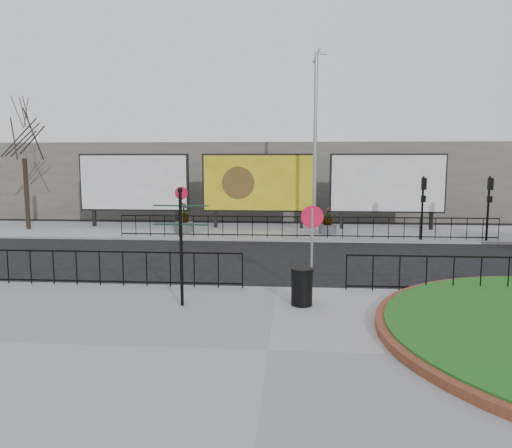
# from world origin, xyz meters

# --- Properties ---
(ground) EXTENTS (90.00, 90.00, 0.00)m
(ground) POSITION_xyz_m (0.00, 0.00, 0.00)
(ground) COLOR black
(ground) RESTS_ON ground
(pavement_near) EXTENTS (30.00, 10.00, 0.12)m
(pavement_near) POSITION_xyz_m (0.00, -5.00, 0.06)
(pavement_near) COLOR gray
(pavement_near) RESTS_ON ground
(pavement_far) EXTENTS (44.00, 6.00, 0.12)m
(pavement_far) POSITION_xyz_m (0.00, 12.00, 0.06)
(pavement_far) COLOR gray
(pavement_far) RESTS_ON ground
(railing_near_left) EXTENTS (10.00, 0.10, 1.10)m
(railing_near_left) POSITION_xyz_m (-6.00, -0.30, 0.67)
(railing_near_left) COLOR black
(railing_near_left) RESTS_ON pavement_near
(railing_near_right) EXTENTS (9.00, 0.10, 1.10)m
(railing_near_right) POSITION_xyz_m (6.50, -0.30, 0.67)
(railing_near_right) COLOR black
(railing_near_right) RESTS_ON pavement_near
(railing_far) EXTENTS (18.00, 0.10, 1.10)m
(railing_far) POSITION_xyz_m (1.00, 9.30, 0.67)
(railing_far) COLOR black
(railing_far) RESTS_ON pavement_far
(speed_sign_far) EXTENTS (0.64, 0.07, 2.47)m
(speed_sign_far) POSITION_xyz_m (-5.00, 9.40, 1.92)
(speed_sign_far) COLOR gray
(speed_sign_far) RESTS_ON pavement_far
(speed_sign_near) EXTENTS (0.64, 0.07, 2.47)m
(speed_sign_near) POSITION_xyz_m (1.00, -0.40, 1.92)
(speed_sign_near) COLOR gray
(speed_sign_near) RESTS_ON pavement_near
(billboard_left) EXTENTS (6.20, 0.31, 4.10)m
(billboard_left) POSITION_xyz_m (-8.50, 12.97, 2.60)
(billboard_left) COLOR black
(billboard_left) RESTS_ON pavement_far
(billboard_mid) EXTENTS (6.20, 0.31, 4.10)m
(billboard_mid) POSITION_xyz_m (-1.50, 12.97, 2.60)
(billboard_mid) COLOR black
(billboard_mid) RESTS_ON pavement_far
(billboard_right) EXTENTS (6.20, 0.31, 4.10)m
(billboard_right) POSITION_xyz_m (5.50, 12.97, 2.60)
(billboard_right) COLOR black
(billboard_right) RESTS_ON pavement_far
(lamp_post) EXTENTS (0.74, 0.18, 9.23)m
(lamp_post) POSITION_xyz_m (1.51, 11.00, 4.83)
(lamp_post) COLOR gray
(lamp_post) RESTS_ON pavement_far
(signal_pole_a) EXTENTS (0.22, 0.26, 3.00)m
(signal_pole_a) POSITION_xyz_m (6.50, 9.34, 2.10)
(signal_pole_a) COLOR black
(signal_pole_a) RESTS_ON pavement_far
(signal_pole_b) EXTENTS (0.22, 0.26, 3.00)m
(signal_pole_b) POSITION_xyz_m (9.50, 9.34, 2.10)
(signal_pole_b) COLOR black
(signal_pole_b) RESTS_ON pavement_far
(tree_left) EXTENTS (2.00, 2.00, 7.00)m
(tree_left) POSITION_xyz_m (-14.00, 11.50, 3.62)
(tree_left) COLOR #2D2119
(tree_left) RESTS_ON pavement_far
(building_backdrop) EXTENTS (40.00, 10.00, 5.00)m
(building_backdrop) POSITION_xyz_m (0.00, 22.00, 2.50)
(building_backdrop) COLOR slate
(building_backdrop) RESTS_ON ground
(fingerpost_sign) EXTENTS (1.43, 0.27, 3.06)m
(fingerpost_sign) POSITION_xyz_m (-2.39, -2.10, 1.97)
(fingerpost_sign) COLOR black
(fingerpost_sign) RESTS_ON pavement_near
(litter_bin) EXTENTS (0.59, 0.59, 0.98)m
(litter_bin) POSITION_xyz_m (0.71, -1.83, 0.61)
(litter_bin) COLOR black
(litter_bin) RESTS_ON pavement_near
(planter_a) EXTENTS (1.00, 1.00, 1.56)m
(planter_a) POSITION_xyz_m (-5.26, 11.00, 0.70)
(planter_a) COLOR #4C4C4F
(planter_a) RESTS_ON pavement_far
(planter_c) EXTENTS (0.89, 0.89, 1.40)m
(planter_c) POSITION_xyz_m (2.20, 11.00, 0.64)
(planter_c) COLOR #4C4C4F
(planter_c) RESTS_ON pavement_far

